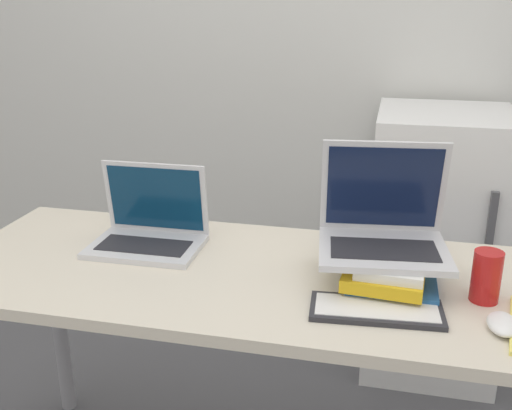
{
  "coord_description": "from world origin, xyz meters",
  "views": [
    {
      "loc": [
        0.3,
        -1.03,
        1.41
      ],
      "look_at": [
        -0.01,
        0.32,
        0.92
      ],
      "focal_mm": 42.0,
      "sensor_mm": 36.0,
      "label": 1
    }
  ],
  "objects": [
    {
      "name": "laptop_on_books",
      "position": [
        0.3,
        0.37,
        0.87
      ],
      "size": [
        0.34,
        0.29,
        0.26
      ],
      "color": "silver",
      "rests_on": "book_stack"
    },
    {
      "name": "mini_fridge",
      "position": [
        0.49,
        1.21,
        0.51
      ],
      "size": [
        0.49,
        0.56,
        1.02
      ],
      "color": "white",
      "rests_on": "ground_plane"
    },
    {
      "name": "soda_can",
      "position": [
        0.53,
        0.29,
        0.81
      ],
      "size": [
        0.07,
        0.07,
        0.12
      ],
      "color": "red",
      "rests_on": "desk"
    },
    {
      "name": "mouse",
      "position": [
        0.56,
        0.16,
        0.76
      ],
      "size": [
        0.06,
        0.1,
        0.03
      ],
      "color": "white",
      "rests_on": "desk"
    },
    {
      "name": "book_stack",
      "position": [
        0.32,
        0.33,
        0.78
      ],
      "size": [
        0.22,
        0.26,
        0.08
      ],
      "color": "#235693",
      "rests_on": "desk"
    },
    {
      "name": "laptop_left",
      "position": [
        -0.34,
        0.42,
        0.79
      ],
      "size": [
        0.31,
        0.22,
        0.23
      ],
      "color": "silver",
      "rests_on": "desk"
    },
    {
      "name": "wireless_keyboard",
      "position": [
        0.3,
        0.17,
        0.75
      ],
      "size": [
        0.3,
        0.15,
        0.01
      ],
      "color": "#28282D",
      "rests_on": "desk"
    },
    {
      "name": "desk",
      "position": [
        0.0,
        0.32,
        0.66
      ],
      "size": [
        1.67,
        0.64,
        0.74
      ],
      "color": "beige",
      "rests_on": "ground_plane"
    },
    {
      "name": "wall_back",
      "position": [
        0.0,
        1.56,
        1.35
      ],
      "size": [
        8.0,
        0.05,
        2.7
      ],
      "color": "silver",
      "rests_on": "ground_plane"
    }
  ]
}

